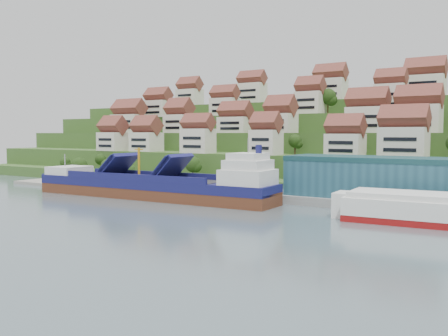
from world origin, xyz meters
The scene contains 11 objects.
ground centered at (0.00, 0.00, 0.00)m, with size 300.00×300.00×0.00m, color slate.
quay centered at (20.00, 15.00, 1.10)m, with size 180.00×14.00×2.20m, color gray.
pebble_beach centered at (-58.00, 12.00, 0.50)m, with size 45.00×20.00×1.00m, color gray.
hillside centered at (0.00, 103.55, 10.66)m, with size 260.00×128.00×31.00m.
hillside_village centered at (1.81, 60.77, 24.40)m, with size 159.17×65.02×28.80m.
hillside_trees centered at (-10.89, 43.28, 16.02)m, with size 141.39×62.57×31.58m.
warehouse centered at (52.00, 17.00, 7.20)m, with size 60.00×15.00×10.00m, color #265669.
flagpole centered at (18.11, 10.00, 6.88)m, with size 1.28×0.16×8.00m.
beach_huts centered at (-60.00, 10.75, 2.10)m, with size 14.40×3.70×2.20m.
cargo_ship centered at (-11.37, -1.14, 3.17)m, with size 74.99×14.83×16.49m.
second_ship centered at (60.31, -0.41, 2.92)m, with size 34.09×14.59×9.66m.
Camera 1 is at (78.47, -104.40, 17.89)m, focal length 40.00 mm.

